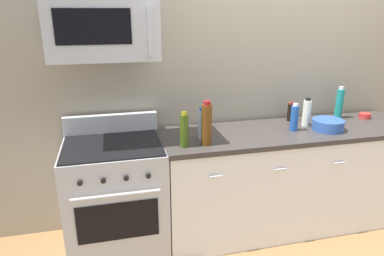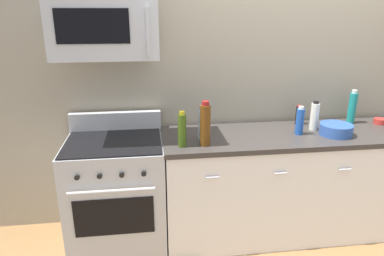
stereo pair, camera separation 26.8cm
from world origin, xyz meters
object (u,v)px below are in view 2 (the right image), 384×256
at_px(microwave, 105,30).
at_px(bottle_water_clear, 202,125).
at_px(bottle_vinegar_white, 315,116).
at_px(bottle_soda_blue, 300,121).
at_px(bottle_olive_oil, 182,130).
at_px(bottle_soy_sauce_dark, 299,115).
at_px(bottle_wine_amber, 205,125).
at_px(bowl_blue_mixing, 336,129).
at_px(bowl_red_small, 380,121).
at_px(bottle_sparkling_teal, 352,107).
at_px(range_oven, 117,193).

xyz_separation_m(microwave, bottle_water_clear, (0.69, -0.10, -0.71)).
relative_size(bottle_water_clear, bottle_vinegar_white, 1.02).
bearing_deg(bottle_water_clear, bottle_soda_blue, 1.36).
bearing_deg(bottle_soda_blue, bottle_olive_oil, -171.47).
xyz_separation_m(bottle_olive_oil, bottle_soda_blue, (0.97, 0.15, -0.02)).
bearing_deg(bottle_soy_sauce_dark, bottle_wine_amber, -156.23).
relative_size(microwave, bowl_blue_mixing, 2.87).
bearing_deg(bottle_wine_amber, bowl_red_small, 10.68).
relative_size(bottle_soy_sauce_dark, bowl_red_small, 1.64).
distance_m(bottle_olive_oil, bowl_red_small, 1.84).
distance_m(bottle_water_clear, bowl_red_small, 1.65).
height_order(bottle_olive_oil, bowl_red_small, bottle_olive_oil).
bearing_deg(bowl_red_small, bottle_sparkling_teal, 165.78).
xyz_separation_m(range_oven, bottle_vinegar_white, (1.66, 0.06, 0.57)).
distance_m(bottle_wine_amber, bowl_blue_mixing, 1.10).
distance_m(microwave, bottle_vinegar_white, 1.81).
relative_size(bottle_sparkling_teal, bowl_blue_mixing, 1.16).
height_order(bottle_wine_amber, bottle_vinegar_white, bottle_wine_amber).
xyz_separation_m(bottle_sparkling_teal, bottle_olive_oil, (-1.56, -0.38, -0.01)).
bearing_deg(bottle_vinegar_white, bottle_soy_sauce_dark, 112.03).
height_order(bottle_soda_blue, bowl_red_small, bottle_soda_blue).
bearing_deg(microwave, bottle_sparkling_teal, 4.19).
relative_size(bottle_water_clear, bottle_sparkling_teal, 0.85).
relative_size(bottle_vinegar_white, bowl_red_small, 2.37).
height_order(range_oven, bowl_red_small, range_oven).
bearing_deg(bottle_soy_sauce_dark, bowl_blue_mixing, -59.44).
relative_size(bottle_vinegar_white, bottle_olive_oil, 0.92).
bearing_deg(bottle_sparkling_teal, bottle_soy_sauce_dark, 176.62).
distance_m(bottle_sparkling_teal, bowl_red_small, 0.28).
height_order(bowl_red_small, bowl_blue_mixing, bowl_blue_mixing).
relative_size(range_oven, bowl_red_small, 10.16).
distance_m(bottle_sparkling_teal, bottle_wine_amber, 1.44).
relative_size(bottle_olive_oil, bottle_soy_sauce_dark, 1.58).
height_order(range_oven, bottle_sparkling_teal, bottle_sparkling_teal).
bearing_deg(range_oven, bowl_red_small, 3.31).
xyz_separation_m(range_oven, bowl_red_small, (2.33, 0.13, 0.48)).
bearing_deg(microwave, bottle_wine_amber, -17.58).
bearing_deg(bottle_vinegar_white, bottle_water_clear, -173.28).
relative_size(range_oven, bottle_olive_oil, 3.93).
bearing_deg(bottle_water_clear, bottle_olive_oil, -143.34).
xyz_separation_m(bottle_soy_sauce_dark, bowl_blue_mixing, (0.18, -0.31, -0.03)).
height_order(bottle_sparkling_teal, bottle_soda_blue, bottle_sparkling_teal).
relative_size(microwave, bottle_soda_blue, 3.18).
xyz_separation_m(microwave, bottle_vinegar_white, (1.66, 0.02, -0.71)).
bearing_deg(microwave, bottle_soy_sauce_dark, 6.45).
distance_m(bottle_sparkling_teal, bottle_vinegar_white, 0.44).
height_order(bottle_water_clear, bottle_olive_oil, bottle_olive_oil).
bearing_deg(bottle_vinegar_white, bottle_wine_amber, -166.30).
distance_m(bottle_sparkling_teal, bottle_soda_blue, 0.63).
height_order(bottle_water_clear, bowl_blue_mixing, bottle_water_clear).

